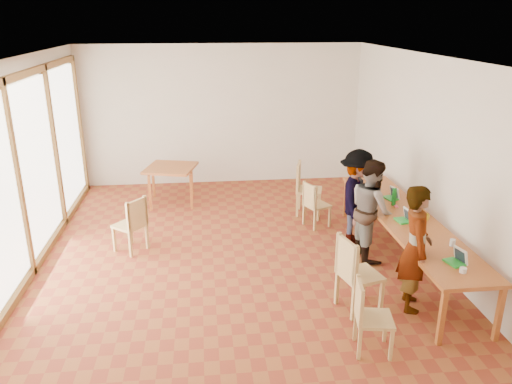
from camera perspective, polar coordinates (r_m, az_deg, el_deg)
ground at (r=7.61m, az=-2.34°, el=-8.19°), size 8.00×8.00×0.00m
wall_back at (r=10.93m, az=-3.95°, el=8.72°), size 6.00×0.10×3.00m
wall_front at (r=3.43m, az=2.22°, el=-16.93°), size 6.00×0.10×3.00m
wall_right at (r=7.82m, az=20.02°, el=3.21°), size 0.10×8.00×3.00m
window_wall at (r=7.47m, az=-25.80°, el=1.70°), size 0.10×8.00×3.00m
ceiling at (r=6.76m, az=-2.71°, el=15.10°), size 6.00×8.00×0.04m
communal_table at (r=7.64m, az=16.80°, el=-3.15°), size 0.80×4.00×0.75m
side_table at (r=9.92m, az=-9.72°, el=2.43°), size 0.90×0.90×0.75m
chair_near at (r=5.70m, az=12.53°, el=-12.99°), size 0.45×0.45×0.45m
chair_mid at (r=6.33m, az=11.07°, el=-8.40°), size 0.57×0.57×0.53m
chair_far at (r=8.75m, az=6.57°, el=-0.94°), size 0.50×0.50×0.43m
chair_empty at (r=9.30m, az=5.47°, el=1.03°), size 0.57×0.57×0.52m
chair_spare at (r=7.99m, az=-13.85°, el=-3.05°), size 0.59×0.59×0.48m
person_near at (r=6.52m, az=17.76°, el=-6.14°), size 0.52×0.67×1.64m
person_mid at (r=7.72m, az=13.05°, el=-1.95°), size 0.62×0.78×1.56m
person_far at (r=8.16m, az=11.42°, el=-0.62°), size 0.91×1.16×1.57m
laptop_near at (r=6.45m, az=22.02°, el=-7.11°), size 0.25×0.26×0.19m
laptop_mid at (r=7.47m, az=16.67°, el=-2.84°), size 0.22×0.25×0.19m
laptop_far at (r=8.33m, az=15.33°, el=-0.38°), size 0.25×0.27×0.19m
yellow_mug at (r=7.58m, az=18.77°, el=-2.77°), size 0.16×0.16×0.10m
green_bottle at (r=8.01m, az=15.51°, el=-0.54°), size 0.07×0.07×0.28m
clear_glass at (r=6.89m, az=21.54°, el=-5.40°), size 0.07×0.07×0.09m
condiment_cup at (r=6.26m, az=22.58°, el=-8.25°), size 0.08×0.08×0.06m
pink_phone at (r=8.01m, az=15.72°, el=-1.57°), size 0.05×0.10×0.01m
black_pouch at (r=8.97m, az=11.43°, el=1.30°), size 0.16×0.26×0.09m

